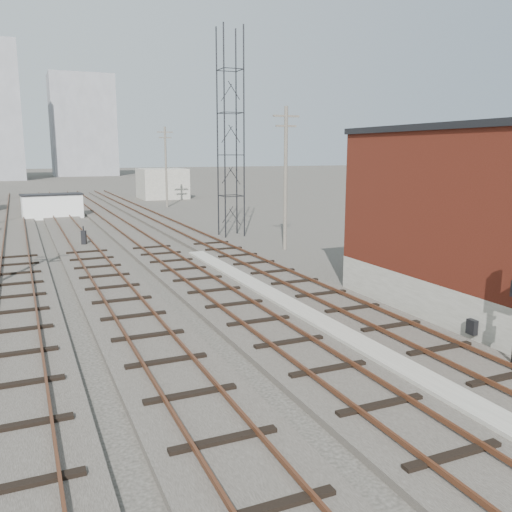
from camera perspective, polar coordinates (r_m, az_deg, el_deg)
ground at (r=63.82m, az=-15.46°, el=4.91°), size 320.00×320.00×0.00m
track_right at (r=43.86m, az=-8.16°, el=2.78°), size 3.20×90.00×0.39m
track_mid_right at (r=42.98m, az=-13.30°, el=2.43°), size 3.20×90.00×0.39m
track_mid_left at (r=42.46m, az=-18.61°, el=2.05°), size 3.20×90.00×0.39m
track_left at (r=42.31m, az=-24.00°, el=1.65°), size 3.20×90.00×0.39m
platform_curb at (r=20.33m, az=5.69°, el=-6.56°), size 0.90×28.00×0.26m
brick_building at (r=22.42m, az=24.31°, el=3.32°), size 6.54×12.20×7.22m
lattice_tower at (r=40.60m, az=-2.69°, el=12.70°), size 1.60×1.60×15.00m
utility_pole_right_a at (r=34.61m, az=3.13°, el=8.53°), size 1.80×0.24×9.00m
utility_pole_right_b at (r=62.84m, az=-9.46°, el=9.46°), size 1.80×0.24×9.00m
apartment_right at (r=153.97m, az=-17.77°, el=12.91°), size 16.00×12.00×26.00m
shed_right at (r=75.19m, az=-9.83°, el=7.52°), size 6.00×6.00×4.00m
switch_stand at (r=37.64m, az=-17.67°, el=1.83°), size 0.39×0.39×1.31m
site_trailer at (r=55.13m, az=-20.66°, el=4.95°), size 5.68×2.76×2.33m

